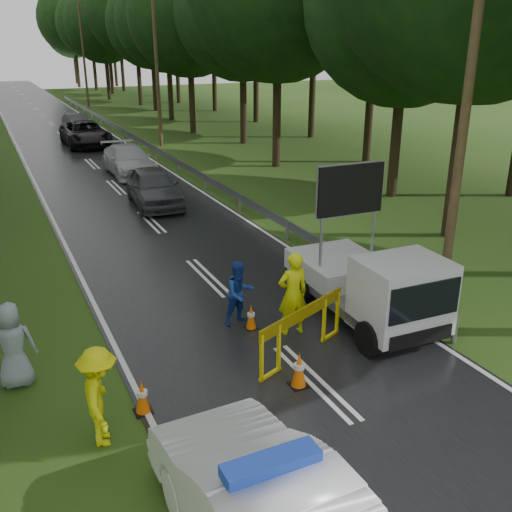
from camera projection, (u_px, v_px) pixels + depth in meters
ground at (314, 382)px, 11.57m from camera, size 160.00×160.00×0.00m
road at (75, 147)px, 36.87m from camera, size 7.00×140.00×0.02m
guardrail at (132, 136)px, 37.89m from camera, size 0.12×60.06×0.70m
utility_pole_near at (466, 104)px, 13.55m from camera, size 1.40×0.24×10.00m
utility_pole_mid at (157, 65)px, 35.49m from camera, size 1.40×0.24×10.00m
utility_pole_far at (84, 55)px, 57.42m from camera, size 1.40×0.24×10.00m
work_truck at (372, 285)px, 13.67m from camera, size 2.23×4.70×3.69m
barrier at (303, 320)px, 12.21m from camera, size 2.62×1.17×1.17m
officer at (293, 294)px, 13.13m from camera, size 0.78×0.54×2.03m
civilian at (240, 293)px, 13.69m from camera, size 0.86×0.71×1.60m
bystander_left at (100, 397)px, 9.55m from camera, size 0.85×1.26×1.81m
bystander_right at (13, 345)px, 11.18m from camera, size 0.94×0.68×1.78m
queue_car_first at (154, 187)px, 23.69m from camera, size 2.22×4.72×1.56m
queue_car_second at (129, 160)px, 29.17m from camera, size 2.09×5.03×1.45m
queue_car_third at (86, 134)px, 37.08m from camera, size 2.70×5.75×1.59m
queue_car_fourth at (78, 124)px, 42.37m from camera, size 1.77×4.23×1.36m
cone_near_left at (194, 438)px, 9.42m from camera, size 0.33×0.33×0.69m
cone_center at (299, 370)px, 11.29m from camera, size 0.37×0.37×0.77m
cone_far at (251, 317)px, 13.59m from camera, size 0.30×0.30×0.64m
cone_left_mid at (142, 397)px, 10.50m from camera, size 0.33×0.33×0.70m
cone_right at (363, 280)px, 15.49m from camera, size 0.39×0.39×0.82m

